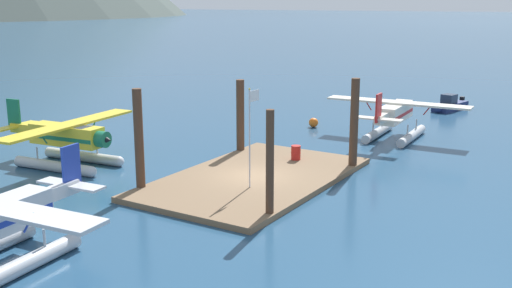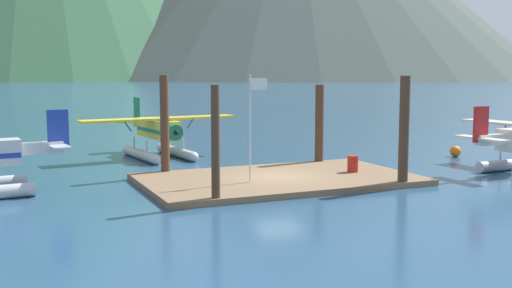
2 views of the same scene
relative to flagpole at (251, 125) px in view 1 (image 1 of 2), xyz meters
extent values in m
plane|color=navy|center=(1.82, 0.92, -3.59)|extent=(1200.00, 1200.00, 0.00)
cube|color=brown|center=(1.82, 0.92, -3.44)|extent=(13.82, 8.17, 0.30)
cylinder|color=#4C3323|center=(-2.94, -2.84, -1.04)|extent=(0.37, 0.37, 5.10)
cylinder|color=#4C3323|center=(6.76, -2.85, -0.86)|extent=(0.49, 0.49, 5.45)
cylinder|color=#4C3323|center=(-3.03, 4.90, -0.86)|extent=(0.48, 0.48, 5.46)
cylinder|color=#4C3323|center=(6.44, 4.86, -1.15)|extent=(0.52, 0.52, 4.89)
cylinder|color=silver|center=(-0.14, 0.00, -0.74)|extent=(0.08, 0.08, 5.11)
cube|color=white|center=(0.31, 0.00, 1.47)|extent=(0.90, 0.03, 0.56)
sphere|color=gold|center=(-0.14, 0.00, 1.87)|extent=(0.10, 0.10, 0.10)
cylinder|color=#AD1E19|center=(6.10, 0.60, -2.85)|extent=(0.58, 0.58, 0.88)
torus|color=#AD1E19|center=(6.10, 0.60, -2.85)|extent=(0.62, 0.62, 0.04)
sphere|color=orange|center=(16.73, 4.65, -3.22)|extent=(0.75, 0.75, 0.75)
cylinder|color=#B7BABF|center=(16.15, -0.92, -3.27)|extent=(5.62, 0.90, 0.64)
sphere|color=#B7BABF|center=(18.95, -0.79, -3.27)|extent=(0.64, 0.64, 0.64)
cylinder|color=#B7BABF|center=(16.27, -3.42, -3.27)|extent=(5.62, 0.90, 0.64)
sphere|color=#B7BABF|center=(19.07, -3.29, -3.27)|extent=(0.64, 0.64, 0.64)
cylinder|color=#B7BABF|center=(17.35, -0.87, -2.60)|extent=(0.10, 0.10, 0.70)
cylinder|color=#B7BABF|center=(14.95, -0.98, -2.60)|extent=(0.10, 0.10, 0.70)
cylinder|color=#B7BABF|center=(17.47, -3.36, -2.60)|extent=(0.10, 0.10, 0.70)
cylinder|color=#B7BABF|center=(15.07, -3.48, -2.60)|extent=(0.10, 0.10, 0.70)
cube|color=silver|center=(16.21, -2.17, -1.65)|extent=(4.85, 1.47, 1.20)
cube|color=#B21E1E|center=(16.21, -2.17, -1.75)|extent=(4.76, 1.48, 0.24)
cube|color=#283347|center=(17.29, -2.12, -1.32)|extent=(1.15, 1.10, 0.56)
cube|color=silver|center=(16.51, -2.16, -0.98)|extent=(1.89, 10.45, 0.14)
cylinder|color=#B21E1E|center=(16.41, 0.04, -1.32)|extent=(0.11, 0.62, 0.84)
cylinder|color=#B21E1E|center=(16.61, -4.35, -1.32)|extent=(0.11, 0.62, 0.84)
cylinder|color=#B21E1E|center=(18.91, -2.04, -1.65)|extent=(0.64, 0.99, 0.96)
cone|color=black|center=(19.36, -2.02, -1.65)|extent=(0.37, 0.38, 0.36)
cube|color=silver|center=(12.96, -2.33, -1.55)|extent=(2.22, 0.54, 0.56)
cube|color=#B21E1E|center=(12.06, -2.37, -0.70)|extent=(1.00, 0.17, 1.90)
cube|color=silver|center=(12.16, -2.36, -1.45)|extent=(0.95, 3.23, 0.10)
cylinder|color=#B7BABF|center=(-0.28, 12.25, -3.27)|extent=(1.27, 5.64, 0.64)
sphere|color=#B7BABF|center=(0.03, 9.47, -3.27)|extent=(0.64, 0.64, 0.64)
cylinder|color=#B7BABF|center=(-2.77, 11.97, -3.27)|extent=(1.27, 5.64, 0.64)
sphere|color=#B7BABF|center=(-2.45, 9.18, -3.27)|extent=(0.64, 0.64, 0.64)
cylinder|color=#B7BABF|center=(-0.15, 11.06, -2.60)|extent=(0.10, 0.10, 0.70)
cylinder|color=#B7BABF|center=(-0.42, 13.44, -2.60)|extent=(0.10, 0.10, 0.70)
cylinder|color=#B7BABF|center=(-2.63, 10.77, -2.60)|extent=(0.10, 0.10, 0.70)
cylinder|color=#B7BABF|center=(-2.90, 13.16, -2.60)|extent=(0.10, 0.10, 0.70)
cube|color=yellow|center=(-1.52, 12.11, -1.65)|extent=(1.77, 4.91, 1.20)
cube|color=#196B47|center=(-1.52, 12.11, -1.75)|extent=(1.78, 4.82, 0.24)
cube|color=#283347|center=(-1.40, 11.03, -1.32)|extent=(1.17, 1.21, 0.56)
cube|color=yellow|center=(-1.49, 11.81, -0.98)|extent=(10.49, 2.57, 0.14)
cylinder|color=#196B47|center=(0.70, 12.06, -1.32)|extent=(0.63, 0.15, 0.84)
cylinder|color=#196B47|center=(-3.68, 11.56, -1.32)|extent=(0.63, 0.15, 0.84)
cylinder|color=#196B47|center=(-1.22, 9.42, -1.65)|extent=(1.02, 0.70, 0.96)
cone|color=black|center=(-1.17, 8.98, -1.65)|extent=(0.40, 0.39, 0.36)
cube|color=yellow|center=(-1.89, 15.34, -1.55)|extent=(0.69, 2.24, 0.56)
cube|color=#196B47|center=(-1.99, 16.23, -0.70)|extent=(0.23, 1.01, 1.90)
cube|color=yellow|center=(-1.98, 16.13, -1.45)|extent=(3.27, 1.16, 0.10)
cylinder|color=#B7BABF|center=(-12.66, 1.98, -3.27)|extent=(5.63, 1.14, 0.64)
cylinder|color=#B7BABF|center=(-11.46, 2.09, -2.60)|extent=(0.10, 0.10, 0.70)
cylinder|color=#1E389E|center=(-12.87, 1.01, -1.32)|extent=(0.14, 0.63, 0.84)
cube|color=silver|center=(-9.53, 3.52, -1.55)|extent=(2.23, 0.64, 0.56)
cube|color=#1E389E|center=(-8.64, 3.60, -0.70)|extent=(1.01, 0.21, 1.90)
cube|color=silver|center=(-8.73, 3.59, -1.45)|extent=(1.08, 3.26, 0.10)
cube|color=navy|center=(30.25, -2.61, -3.24)|extent=(4.43, 2.44, 0.70)
sphere|color=navy|center=(28.21, -2.12, -3.24)|extent=(0.70, 0.70, 0.70)
cube|color=#283347|center=(29.96, -2.54, -2.49)|extent=(1.42, 1.35, 0.80)
cube|color=black|center=(32.47, -3.15, -2.99)|extent=(0.40, 0.42, 0.80)
camera|label=1|loc=(-25.38, -15.94, 6.14)|focal=42.09mm
camera|label=2|loc=(-11.60, -26.89, 2.04)|focal=42.79mm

